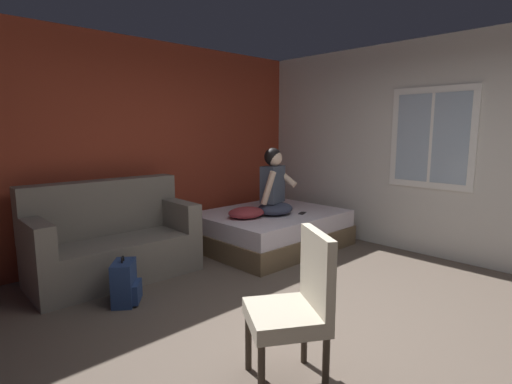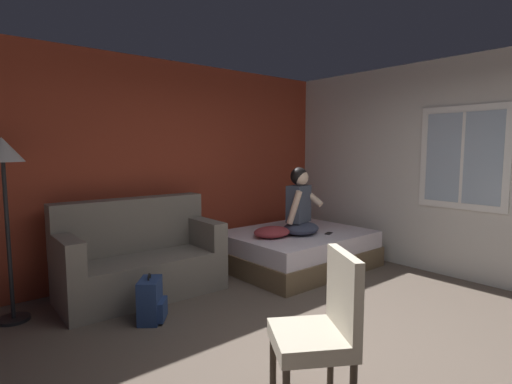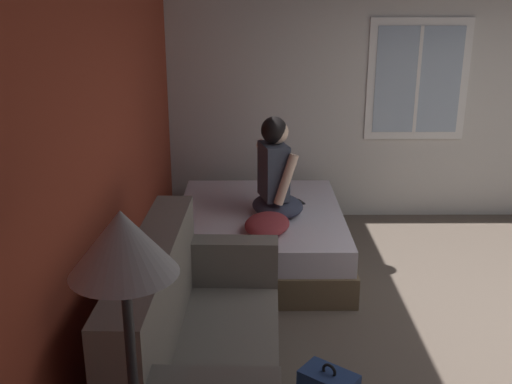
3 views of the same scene
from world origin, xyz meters
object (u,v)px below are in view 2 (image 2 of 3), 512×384
object	(u,v)px
couch	(139,259)
person_seated	(300,207)
bed	(297,249)
backpack	(151,301)
throw_pillow	(272,232)
floor_lamp	(3,168)
cell_phone	(329,233)
side_chair	(322,326)

from	to	relation	value
couch	person_seated	distance (m)	2.09
bed	backpack	world-z (taller)	bed
throw_pillow	floor_lamp	size ratio (longest dim) A/B	0.28
couch	cell_phone	bearing A→B (deg)	-18.43
person_seated	backpack	bearing A→B (deg)	-174.43
person_seated	cell_phone	bearing A→B (deg)	-36.38
bed	floor_lamp	distance (m)	3.51
bed	backpack	xyz separation A→B (m)	(-2.29, -0.35, -0.04)
side_chair	backpack	distance (m)	1.89
throw_pillow	floor_lamp	distance (m)	2.95
throw_pillow	backpack	bearing A→B (deg)	-170.52
couch	floor_lamp	xyz separation A→B (m)	(-1.21, 0.09, 1.04)
person_seated	backpack	size ratio (longest dim) A/B	1.91
throw_pillow	side_chair	bearing A→B (deg)	-125.71
backpack	cell_phone	xyz separation A→B (m)	(2.51, -0.01, 0.29)
person_seated	throw_pillow	size ratio (longest dim) A/B	1.82
couch	floor_lamp	distance (m)	1.59
couch	backpack	distance (m)	0.81
bed	couch	bearing A→B (deg)	169.10
cell_phone	floor_lamp	world-z (taller)	floor_lamp
side_chair	cell_phone	xyz separation A→B (m)	(2.26, 1.83, -0.05)
couch	side_chair	size ratio (longest dim) A/B	1.76
bed	cell_phone	bearing A→B (deg)	-58.31
backpack	floor_lamp	bearing A→B (deg)	139.65
bed	cell_phone	size ratio (longest dim) A/B	13.02
couch	backpack	xyz separation A→B (m)	(-0.22, -0.75, -0.20)
side_chair	throw_pillow	distance (m)	2.64
side_chair	backpack	xyz separation A→B (m)	(-0.25, 1.84, -0.34)
cell_phone	floor_lamp	distance (m)	3.72
bed	couch	world-z (taller)	couch
bed	person_seated	xyz separation A→B (m)	(-0.09, -0.14, 0.60)
cell_phone	backpack	bearing A→B (deg)	-112.09
floor_lamp	cell_phone	bearing A→B (deg)	-13.66
person_seated	throw_pillow	distance (m)	0.51
person_seated	throw_pillow	xyz separation A→B (m)	(-0.41, 0.08, -0.29)
couch	person_seated	xyz separation A→B (m)	(1.98, -0.53, 0.44)
throw_pillow	person_seated	bearing A→B (deg)	-11.44
person_seated	backpack	distance (m)	2.30
floor_lamp	bed	bearing A→B (deg)	-8.43
person_seated	cell_phone	world-z (taller)	person_seated
bed	floor_lamp	xyz separation A→B (m)	(-3.27, 0.48, 1.19)
backpack	throw_pillow	distance (m)	1.85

